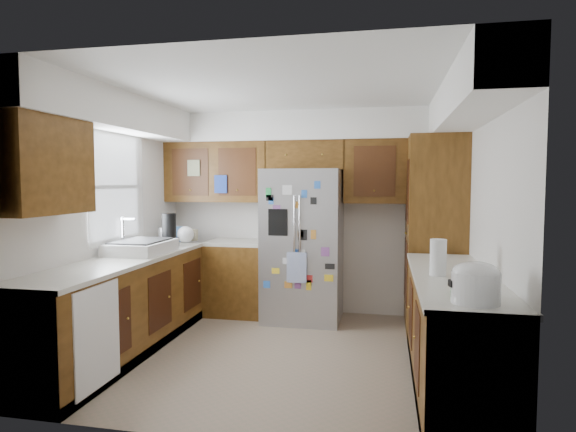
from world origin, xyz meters
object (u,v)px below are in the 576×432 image
object	(u,v)px
fridge	(303,245)
rice_cooker	(476,282)
paper_towel	(438,257)
pantry	(435,234)

from	to	relation	value
fridge	rice_cooker	xyz separation A→B (m)	(1.50, -2.58, 0.15)
fridge	paper_towel	world-z (taller)	fridge
pantry	rice_cooker	world-z (taller)	pantry
fridge	rice_cooker	size ratio (longest dim) A/B	6.10
rice_cooker	paper_towel	size ratio (longest dim) A/B	1.04
fridge	paper_towel	bearing A→B (deg)	-51.70
paper_towel	pantry	bearing A→B (deg)	85.52
rice_cooker	paper_towel	bearing A→B (deg)	98.75
fridge	rice_cooker	world-z (taller)	fridge
fridge	paper_towel	distance (m)	2.21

